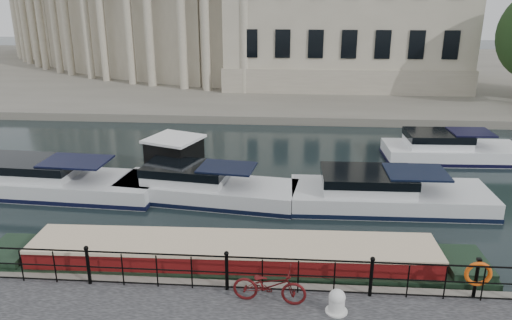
{
  "coord_description": "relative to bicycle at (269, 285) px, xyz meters",
  "views": [
    {
      "loc": [
        1.74,
        -14.36,
        8.63
      ],
      "look_at": [
        0.5,
        2.0,
        3.0
      ],
      "focal_mm": 35.0,
      "sensor_mm": 36.0,
      "label": 1
    }
  ],
  "objects": [
    {
      "name": "mooring_bollard",
      "position": [
        1.79,
        -0.31,
        -0.21
      ],
      "size": [
        0.59,
        0.59,
        0.67
      ],
      "color": "silver",
      "rests_on": "near_quay"
    },
    {
      "name": "harbour_hut",
      "position": [
        -4.98,
        10.25,
        -0.12
      ],
      "size": [
        3.75,
        3.46,
        2.19
      ],
      "rotation": [
        0.0,
        0.0,
        -0.36
      ],
      "color": "#6B665B",
      "rests_on": "ground_plane"
    },
    {
      "name": "civic_building",
      "position": [
        -2.22,
        37.46,
        5.96
      ],
      "size": [
        53.55,
        31.84,
        16.85
      ],
      "color": "#ADA38C",
      "rests_on": "far_bank"
    },
    {
      "name": "ground_plane",
      "position": [
        -1.22,
        2.75,
        -1.08
      ],
      "size": [
        160.0,
        160.0,
        0.0
      ],
      "primitive_type": "plane",
      "color": "black",
      "rests_on": "ground"
    },
    {
      "name": "bicycle",
      "position": [
        0.0,
        0.0,
        0.0
      ],
      "size": [
        2.06,
        0.89,
        1.05
      ],
      "primitive_type": "imported",
      "rotation": [
        0.0,
        0.0,
        1.47
      ],
      "color": "#4D0D0F",
      "rests_on": "near_quay"
    },
    {
      "name": "railing",
      "position": [
        -1.22,
        0.5,
        0.12
      ],
      "size": [
        24.14,
        0.14,
        1.22
      ],
      "color": "black",
      "rests_on": "near_quay"
    },
    {
      "name": "life_ring_post",
      "position": [
        5.63,
        0.58,
        0.23
      ],
      "size": [
        0.74,
        0.2,
        1.21
      ],
      "color": "black",
      "rests_on": "near_quay"
    },
    {
      "name": "narrowboat",
      "position": [
        -1.25,
        2.1,
        -0.71
      ],
      "size": [
        15.84,
        2.49,
        1.58
      ],
      "rotation": [
        0.0,
        0.0,
        0.02
      ],
      "color": "black",
      "rests_on": "ground_plane"
    },
    {
      "name": "far_bank",
      "position": [
        -1.22,
        41.75,
        -0.8
      ],
      "size": [
        120.0,
        42.0,
        0.55
      ],
      "primitive_type": "cube",
      "color": "#6B665B",
      "rests_on": "ground_plane"
    },
    {
      "name": "cabin_cruisers",
      "position": [
        -0.62,
        9.4,
        -0.71
      ],
      "size": [
        27.31,
        9.43,
        1.99
      ],
      "color": "silver",
      "rests_on": "ground_plane"
    }
  ]
}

